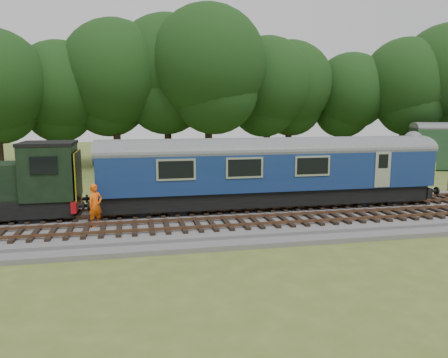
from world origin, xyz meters
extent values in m
plane|color=#4E5F23|center=(0.00, 0.00, 0.00)|extent=(120.00, 120.00, 0.00)
cube|color=#4C4C4F|center=(0.00, 0.00, 0.17)|extent=(70.00, 7.00, 0.35)
cube|color=brown|center=(0.00, 0.68, 0.49)|extent=(66.50, 0.07, 0.14)
cube|color=brown|center=(0.00, 2.12, 0.49)|extent=(66.50, 0.07, 0.14)
cube|color=brown|center=(0.00, -2.32, 0.49)|extent=(66.50, 0.07, 0.14)
cube|color=brown|center=(0.00, -0.88, 0.49)|extent=(66.50, 0.07, 0.14)
cube|color=black|center=(4.42, 1.40, 1.06)|extent=(17.46, 2.52, 0.85)
cube|color=navy|center=(4.42, 1.40, 2.48)|extent=(18.00, 2.80, 2.05)
cube|color=yellow|center=(13.44, 1.40, 2.11)|extent=(0.06, 2.74, 1.30)
cube|color=black|center=(10.42, 1.40, 0.86)|extent=(2.60, 2.00, 0.55)
cube|color=black|center=(-1.58, 1.40, 0.86)|extent=(2.60, 2.00, 0.55)
cube|color=black|center=(-6.78, 1.40, 2.66)|extent=(2.40, 2.55, 2.60)
cube|color=#9C0C11|center=(-5.60, 1.40, 1.06)|extent=(0.25, 2.60, 0.55)
cube|color=yellow|center=(-5.46, 1.40, 2.46)|extent=(0.06, 2.55, 2.30)
imported|color=#FF5B0D|center=(-4.54, -0.70, 1.33)|extent=(0.85, 0.82, 1.95)
cube|color=#1A3922|center=(14.04, 11.68, 1.14)|extent=(3.59, 3.59, 2.27)
cube|color=black|center=(14.04, 11.68, 2.36)|extent=(3.95, 3.95, 0.18)
camera|label=1|loc=(-2.77, -20.83, 5.59)|focal=35.00mm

